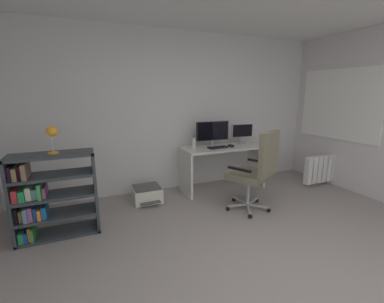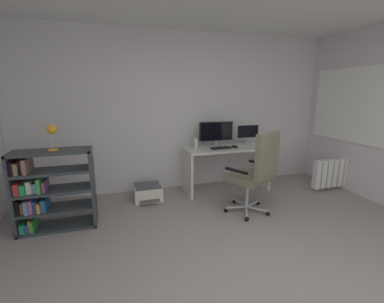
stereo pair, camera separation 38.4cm
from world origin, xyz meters
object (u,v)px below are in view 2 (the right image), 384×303
at_px(desktop_speaker, 196,144).
at_px(computer_mouse, 235,147).
at_px(desk, 227,159).
at_px(monitor_secondary, 247,133).
at_px(desk_lamp, 52,132).
at_px(radiator, 339,172).
at_px(bookshelf, 48,191).
at_px(keyboard, 221,148).
at_px(printer, 148,192).
at_px(office_chair, 255,170).
at_px(monitor_main, 216,132).

bearing_deg(desktop_speaker, computer_mouse, -9.22).
distance_m(desk, monitor_secondary, 0.60).
bearing_deg(desk_lamp, radiator, 0.33).
distance_m(computer_mouse, bookshelf, 2.78).
distance_m(desktop_speaker, bookshelf, 2.19).
height_order(computer_mouse, radiator, computer_mouse).
xyz_separation_m(keyboard, desk_lamp, (-2.35, -0.51, 0.44)).
bearing_deg(monitor_secondary, keyboard, -165.22).
bearing_deg(printer, desk_lamp, -155.00).
height_order(monitor_secondary, office_chair, office_chair).
bearing_deg(desktop_speaker, desk_lamp, -162.74).
distance_m(monitor_main, office_chair, 1.12).
distance_m(monitor_main, computer_mouse, 0.39).
relative_size(desktop_speaker, office_chair, 0.15).
xyz_separation_m(desktop_speaker, printer, (-0.82, -0.08, -0.72)).
relative_size(desktop_speaker, printer, 0.37).
bearing_deg(desk_lamp, office_chair, -8.96).
relative_size(computer_mouse, radiator, 0.10).
xyz_separation_m(desk, monitor_main, (-0.17, 0.08, 0.45)).
distance_m(desktop_speaker, desk_lamp, 2.08).
relative_size(desk, radiator, 1.39).
relative_size(desk_lamp, printer, 0.67).
distance_m(bookshelf, radiator, 4.49).
bearing_deg(radiator, bookshelf, -179.68).
distance_m(monitor_secondary, desktop_speaker, 0.96).
xyz_separation_m(office_chair, bookshelf, (-2.59, 0.39, -0.14)).
xyz_separation_m(office_chair, printer, (-1.33, 0.92, -0.51)).
bearing_deg(bookshelf, radiator, 0.32).
xyz_separation_m(desk, monitor_secondary, (0.42, 0.08, 0.42)).
height_order(desktop_speaker, desk_lamp, desk_lamp).
bearing_deg(office_chair, bookshelf, 171.45).
height_order(monitor_secondary, bookshelf, monitor_secondary).
xyz_separation_m(desk, computer_mouse, (0.11, -0.07, 0.22)).
height_order(desk, printer, desk).
height_order(computer_mouse, desktop_speaker, desktop_speaker).
bearing_deg(desktop_speaker, monitor_secondary, 2.87).
bearing_deg(desk_lamp, computer_mouse, 10.96).
relative_size(computer_mouse, desktop_speaker, 0.59).
bearing_deg(bookshelf, printer, 22.80).
relative_size(desk_lamp, radiator, 0.30).
relative_size(monitor_main, desk_lamp, 1.89).
distance_m(keyboard, desktop_speaker, 0.42).
relative_size(keyboard, desktop_speaker, 2.00).
relative_size(desktop_speaker, desk_lamp, 0.55).
xyz_separation_m(monitor_main, computer_mouse, (0.28, -0.15, -0.23)).
height_order(monitor_secondary, radiator, monitor_secondary).
bearing_deg(radiator, monitor_secondary, 156.58).
height_order(keyboard, computer_mouse, computer_mouse).
distance_m(bookshelf, desk_lamp, 0.73).
relative_size(monitor_secondary, desktop_speaker, 2.43).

